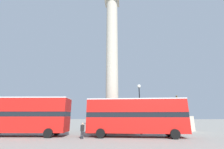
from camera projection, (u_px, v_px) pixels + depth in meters
name	position (u px, v px, depth m)	size (l,w,h in m)	color
ground_plane	(112.00, 132.00, 22.43)	(200.00, 200.00, 0.00)	gray
monument_column	(112.00, 76.00, 24.77)	(6.22, 6.22, 25.21)	#BCB29E
bus_a	(136.00, 116.00, 17.51)	(11.23, 3.06, 4.26)	red
bus_b	(24.00, 115.00, 18.12)	(10.90, 3.24, 4.49)	red
equestrian_statue	(179.00, 121.00, 24.30)	(4.41, 3.96, 5.69)	#BCB29E
street_lamp	(140.00, 102.00, 20.59)	(0.49, 0.49, 6.63)	black
pedestrian_near_lamp	(82.00, 130.00, 15.80)	(0.37, 0.44, 1.60)	#28282D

